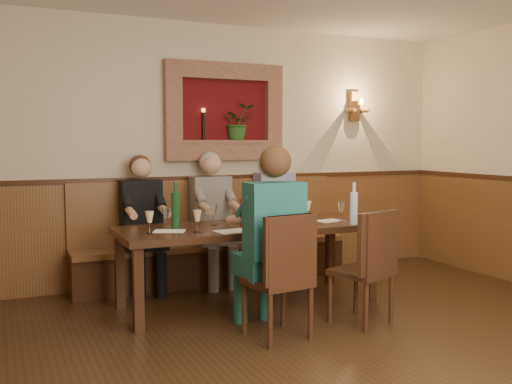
{
  "coord_description": "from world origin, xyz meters",
  "views": [
    {
      "loc": [
        -2.11,
        -2.94,
        1.52
      ],
      "look_at": [
        0.1,
        1.9,
        1.05
      ],
      "focal_mm": 40.0,
      "sensor_mm": 36.0,
      "label": 1
    }
  ],
  "objects_px": {
    "person_bench_right": "(278,225)",
    "dining_table": "(248,233)",
    "chair_near_right": "(363,290)",
    "bench": "(213,252)",
    "person_bench_mid": "(214,230)",
    "water_bottle": "(354,207)",
    "person_chair_front": "(269,255)",
    "chair_near_left": "(278,302)",
    "spittoon_bucket": "(251,212)",
    "wine_bottle_green_a": "(260,208)",
    "wine_bottle_green_b": "(176,209)",
    "person_bench_left": "(144,236)"
  },
  "relations": [
    {
      "from": "water_bottle",
      "to": "chair_near_left",
      "type": "bearing_deg",
      "value": -151.39
    },
    {
      "from": "chair_near_left",
      "to": "person_bench_mid",
      "type": "xyz_separation_m",
      "value": [
        0.13,
        1.78,
        0.3
      ]
    },
    {
      "from": "bench",
      "to": "person_chair_front",
      "type": "xyz_separation_m",
      "value": [
        -0.16,
        -1.72,
        0.29
      ]
    },
    {
      "from": "chair_near_left",
      "to": "spittoon_bucket",
      "type": "bearing_deg",
      "value": 71.8
    },
    {
      "from": "dining_table",
      "to": "wine_bottle_green_a",
      "type": "relative_size",
      "value": 5.85
    },
    {
      "from": "chair_near_left",
      "to": "person_chair_front",
      "type": "xyz_separation_m",
      "value": [
        -0.0,
        0.16,
        0.33
      ]
    },
    {
      "from": "chair_near_left",
      "to": "chair_near_right",
      "type": "relative_size",
      "value": 1.02
    },
    {
      "from": "chair_near_right",
      "to": "person_bench_left",
      "type": "xyz_separation_m",
      "value": [
        -1.43,
        1.75,
        0.29
      ]
    },
    {
      "from": "spittoon_bucket",
      "to": "wine_bottle_green_b",
      "type": "xyz_separation_m",
      "value": [
        -0.68,
        0.14,
        0.05
      ]
    },
    {
      "from": "dining_table",
      "to": "wine_bottle_green_b",
      "type": "relative_size",
      "value": 5.83
    },
    {
      "from": "dining_table",
      "to": "spittoon_bucket",
      "type": "relative_size",
      "value": 9.58
    },
    {
      "from": "water_bottle",
      "to": "person_bench_mid",
      "type": "bearing_deg",
      "value": 129.08
    },
    {
      "from": "person_bench_right",
      "to": "person_chair_front",
      "type": "height_order",
      "value": "person_chair_front"
    },
    {
      "from": "person_bench_mid",
      "to": "chair_near_right",
      "type": "bearing_deg",
      "value": -68.66
    },
    {
      "from": "person_bench_right",
      "to": "wine_bottle_green_a",
      "type": "distance_m",
      "value": 1.22
    },
    {
      "from": "person_bench_mid",
      "to": "spittoon_bucket",
      "type": "relative_size",
      "value": 5.64
    },
    {
      "from": "person_bench_right",
      "to": "bench",
      "type": "bearing_deg",
      "value": 171.7
    },
    {
      "from": "chair_near_left",
      "to": "person_bench_mid",
      "type": "relative_size",
      "value": 0.7
    },
    {
      "from": "person_bench_mid",
      "to": "person_bench_left",
      "type": "bearing_deg",
      "value": 179.94
    },
    {
      "from": "person_bench_left",
      "to": "water_bottle",
      "type": "height_order",
      "value": "person_bench_left"
    },
    {
      "from": "bench",
      "to": "person_bench_mid",
      "type": "distance_m",
      "value": 0.28
    },
    {
      "from": "bench",
      "to": "spittoon_bucket",
      "type": "distance_m",
      "value": 1.12
    },
    {
      "from": "dining_table",
      "to": "person_bench_right",
      "type": "distance_m",
      "value": 1.11
    },
    {
      "from": "person_bench_right",
      "to": "spittoon_bucket",
      "type": "distance_m",
      "value": 1.16
    },
    {
      "from": "dining_table",
      "to": "chair_near_right",
      "type": "xyz_separation_m",
      "value": [
        0.65,
        -0.91,
        -0.4
      ]
    },
    {
      "from": "wine_bottle_green_b",
      "to": "water_bottle",
      "type": "distance_m",
      "value": 1.65
    },
    {
      "from": "wine_bottle_green_b",
      "to": "person_bench_right",
      "type": "bearing_deg",
      "value": 27.74
    },
    {
      "from": "person_bench_left",
      "to": "person_bench_mid",
      "type": "bearing_deg",
      "value": -0.06
    },
    {
      "from": "person_bench_mid",
      "to": "wine_bottle_green_a",
      "type": "bearing_deg",
      "value": -84.77
    },
    {
      "from": "spittoon_bucket",
      "to": "wine_bottle_green_a",
      "type": "distance_m",
      "value": 0.11
    },
    {
      "from": "chair_near_right",
      "to": "spittoon_bucket",
      "type": "bearing_deg",
      "value": 106.49
    },
    {
      "from": "person_bench_mid",
      "to": "wine_bottle_green_b",
      "type": "height_order",
      "value": "person_bench_mid"
    },
    {
      "from": "person_bench_right",
      "to": "person_chair_front",
      "type": "xyz_separation_m",
      "value": [
        -0.89,
        -1.61,
        0.02
      ]
    },
    {
      "from": "dining_table",
      "to": "spittoon_bucket",
      "type": "height_order",
      "value": "spittoon_bucket"
    },
    {
      "from": "person_bench_left",
      "to": "spittoon_bucket",
      "type": "height_order",
      "value": "person_bench_left"
    },
    {
      "from": "person_bench_right",
      "to": "dining_table",
      "type": "bearing_deg",
      "value": -131.06
    },
    {
      "from": "bench",
      "to": "spittoon_bucket",
      "type": "bearing_deg",
      "value": -89.14
    },
    {
      "from": "chair_near_right",
      "to": "person_bench_right",
      "type": "relative_size",
      "value": 0.66
    },
    {
      "from": "person_bench_right",
      "to": "wine_bottle_green_a",
      "type": "relative_size",
      "value": 3.52
    },
    {
      "from": "dining_table",
      "to": "person_bench_right",
      "type": "xyz_separation_m",
      "value": [
        0.73,
        0.84,
        -0.08
      ]
    },
    {
      "from": "wine_bottle_green_a",
      "to": "wine_bottle_green_b",
      "type": "height_order",
      "value": "wine_bottle_green_b"
    },
    {
      "from": "chair_near_right",
      "to": "wine_bottle_green_a",
      "type": "height_order",
      "value": "wine_bottle_green_a"
    },
    {
      "from": "spittoon_bucket",
      "to": "person_bench_right",
      "type": "bearing_deg",
      "value": 50.67
    },
    {
      "from": "bench",
      "to": "person_bench_mid",
      "type": "xyz_separation_m",
      "value": [
        -0.03,
        -0.11,
        0.26
      ]
    },
    {
      "from": "spittoon_bucket",
      "to": "wine_bottle_green_b",
      "type": "relative_size",
      "value": 0.61
    },
    {
      "from": "wine_bottle_green_b",
      "to": "water_bottle",
      "type": "bearing_deg",
      "value": -15.8
    },
    {
      "from": "spittoon_bucket",
      "to": "chair_near_right",
      "type": "bearing_deg",
      "value": -54.03
    },
    {
      "from": "wine_bottle_green_b",
      "to": "dining_table",
      "type": "bearing_deg",
      "value": -8.9
    },
    {
      "from": "person_bench_right",
      "to": "water_bottle",
      "type": "bearing_deg",
      "value": -80.48
    },
    {
      "from": "person_bench_right",
      "to": "person_bench_mid",
      "type": "bearing_deg",
      "value": 179.93
    }
  ]
}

